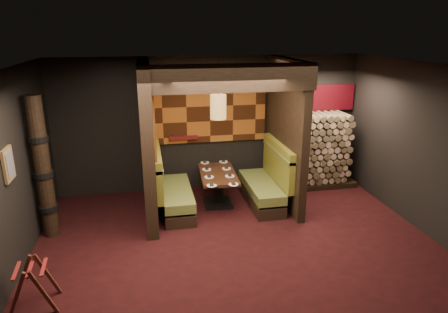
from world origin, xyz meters
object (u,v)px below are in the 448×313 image
Objects in this scene: booth_bench_left at (171,191)px; dining_table at (218,184)px; totem_column at (43,169)px; pendant_lamp at (218,107)px; firewood_stack at (317,150)px; booth_bench_right at (266,184)px; luggage_rack at (33,283)px.

booth_bench_left is 1.23× the size of dining_table.
booth_bench_left is 0.67× the size of totem_column.
totem_column is at bearing -168.72° from pendant_lamp.
pendant_lamp is at bearing 11.28° from totem_column.
dining_table is at bearing -165.52° from firewood_stack.
booth_bench_right is 0.97m from dining_table.
dining_table is (0.93, 0.10, 0.04)m from booth_bench_left.
pendant_lamp reaches higher than dining_table.
firewood_stack is (5.33, 1.25, -0.37)m from totem_column.
booth_bench_right is (1.89, 0.00, 0.00)m from booth_bench_left.
booth_bench_left is at bearing -176.79° from pendant_lamp.
booth_bench_right reaches higher than dining_table.
luggage_rack is at bearing -127.60° from booth_bench_left.
pendant_lamp is at bearing 41.69° from luggage_rack.
totem_column reaches higher than booth_bench_right.
firewood_stack is at bearing 27.35° from booth_bench_right.
dining_table is 3.84m from luggage_rack.
booth_bench_left is 1.00× the size of booth_bench_right.
booth_bench_left is 2.30m from totem_column.
booth_bench_right is 2.39× the size of luggage_rack.
booth_bench_right is at bearing -152.65° from firewood_stack.
booth_bench_left is at bearing -167.83° from firewood_stack.
booth_bench_left reaches higher than dining_table.
pendant_lamp reaches higher than booth_bench_right.
booth_bench_right is 4.54m from luggage_rack.
booth_bench_right is at bearing 7.86° from totem_column.
firewood_stack is (3.25, 0.70, 0.42)m from booth_bench_left.
totem_column is at bearing -166.81° from firewood_stack.
pendant_lamp reaches higher than firewood_stack.
pendant_lamp is (-0.96, 0.05, 1.59)m from booth_bench_right.
luggage_rack is 6.07m from firewood_stack.
pendant_lamp is 0.45× the size of totem_column.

